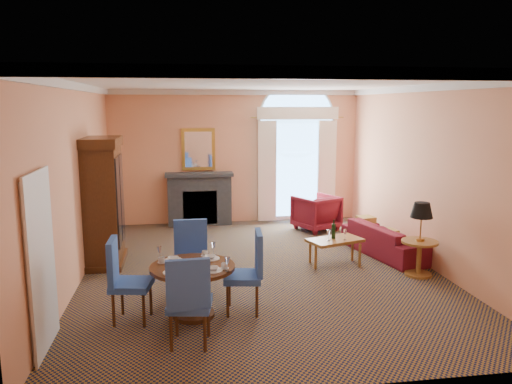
{
  "coord_description": "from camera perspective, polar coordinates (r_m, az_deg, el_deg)",
  "views": [
    {
      "loc": [
        -1.34,
        -8.24,
        2.85
      ],
      "look_at": [
        0.0,
        0.5,
        1.3
      ],
      "focal_mm": 35.0,
      "sensor_mm": 36.0,
      "label": 1
    }
  ],
  "objects": [
    {
      "name": "dining_chair_north",
      "position": [
        7.65,
        -7.43,
        -6.9
      ],
      "size": [
        0.65,
        0.65,
        1.13
      ],
      "rotation": [
        0.0,
        0.0,
        2.79
      ],
      "color": "#284E9E",
      "rests_on": "ground"
    },
    {
      "name": "coffee_table",
      "position": [
        9.08,
        9.01,
        -5.54
      ],
      "size": [
        1.07,
        0.81,
        0.83
      ],
      "rotation": [
        0.0,
        0.0,
        0.33
      ],
      "color": "olive",
      "rests_on": "ground"
    },
    {
      "name": "sofa",
      "position": [
        9.95,
        14.7,
        -5.27
      ],
      "size": [
        1.22,
        2.15,
        0.59
      ],
      "primitive_type": "imported",
      "rotation": [
        0.0,
        0.0,
        1.8
      ],
      "color": "maroon",
      "rests_on": "ground"
    },
    {
      "name": "armchair",
      "position": [
        11.57,
        6.89,
        -2.34
      ],
      "size": [
        1.16,
        1.17,
        0.81
      ],
      "primitive_type": "imported",
      "rotation": [
        0.0,
        0.0,
        3.59
      ],
      "color": "maroon",
      "rests_on": "ground"
    },
    {
      "name": "dining_table",
      "position": [
        6.88,
        -7.24,
        -9.78
      ],
      "size": [
        1.15,
        1.15,
        0.92
      ],
      "color": "#361D0C",
      "rests_on": "ground"
    },
    {
      "name": "dining_chair_west",
      "position": [
        6.87,
        -14.99,
        -9.14
      ],
      "size": [
        0.58,
        0.58,
        1.13
      ],
      "rotation": [
        0.0,
        0.0,
        -1.75
      ],
      "color": "#284E9E",
      "rests_on": "ground"
    },
    {
      "name": "dining_chair_east",
      "position": [
        6.97,
        -0.64,
        -8.51
      ],
      "size": [
        0.58,
        0.58,
        1.13
      ],
      "rotation": [
        0.0,
        0.0,
        1.42
      ],
      "color": "#284E9E",
      "rests_on": "ground"
    },
    {
      "name": "dining_chair_south",
      "position": [
        5.99,
        -7.66,
        -11.75
      ],
      "size": [
        0.58,
        0.58,
        1.13
      ],
      "rotation": [
        0.0,
        0.0,
        -0.16
      ],
      "color": "#284E9E",
      "rests_on": "ground"
    },
    {
      "name": "side_table",
      "position": [
        8.78,
        18.29,
        -4.15
      ],
      "size": [
        0.6,
        0.6,
        1.23
      ],
      "color": "olive",
      "rests_on": "ground"
    },
    {
      "name": "ground",
      "position": [
        8.83,
        0.5,
        -8.9
      ],
      "size": [
        7.5,
        7.5,
        0.0
      ],
      "primitive_type": "plane",
      "color": "#111937",
      "rests_on": "ground"
    },
    {
      "name": "room_envelope",
      "position": [
        9.01,
        -0.32,
        7.78
      ],
      "size": [
        6.04,
        7.52,
        3.45
      ],
      "color": "#F0A072",
      "rests_on": "ground"
    },
    {
      "name": "armoire",
      "position": [
        9.32,
        -17.07,
        -1.3
      ],
      "size": [
        0.66,
        1.17,
        2.29
      ],
      "color": "#361D0C",
      "rests_on": "ground"
    }
  ]
}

